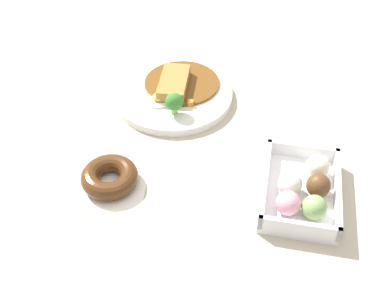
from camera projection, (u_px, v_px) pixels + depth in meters
name	position (u px, v px, depth m)	size (l,w,h in m)	color
ground_plane	(215.00, 134.00, 1.01)	(1.60, 1.60, 0.00)	#B2A893
curry_plate	(174.00, 93.00, 1.09)	(0.27, 0.27, 0.07)	white
donut_box	(303.00, 190.00, 0.86)	(0.20, 0.14, 0.06)	white
chocolate_ring_donut	(110.00, 177.00, 0.89)	(0.15, 0.15, 0.04)	white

